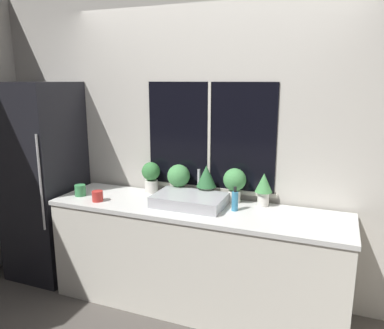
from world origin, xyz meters
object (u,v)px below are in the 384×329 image
(potted_plant_far_right, at_px, (264,187))
(soap_bottle, at_px, (235,201))
(sink, at_px, (190,200))
(potted_plant_center, at_px, (206,180))
(potted_plant_far_left, at_px, (151,175))
(potted_plant_right, at_px, (235,182))
(mug_green, at_px, (80,190))
(refrigerator, at_px, (44,181))
(mug_red, at_px, (98,196))
(potted_plant_left, at_px, (179,177))

(potted_plant_far_right, bearing_deg, soap_bottle, -133.05)
(sink, xyz_separation_m, potted_plant_center, (0.07, 0.21, 0.13))
(potted_plant_far_left, bearing_deg, soap_bottle, -13.27)
(sink, relative_size, potted_plant_right, 1.98)
(potted_plant_right, distance_m, mug_green, 1.36)
(mug_green, bearing_deg, sink, 6.27)
(mug_green, bearing_deg, potted_plant_far_right, 11.61)
(refrigerator, bearing_deg, potted_plant_center, 7.50)
(potted_plant_right, relative_size, soap_bottle, 1.49)
(potted_plant_right, xyz_separation_m, mug_red, (-1.08, -0.39, -0.13))
(potted_plant_far_right, xyz_separation_m, mug_red, (-1.33, -0.39, -0.12))
(sink, distance_m, potted_plant_far_left, 0.52)
(potted_plant_far_right, bearing_deg, refrigerator, -174.27)
(mug_red, bearing_deg, sink, 13.51)
(refrigerator, bearing_deg, potted_plant_left, 8.94)
(sink, xyz_separation_m, potted_plant_far_left, (-0.46, 0.21, 0.12))
(refrigerator, relative_size, potted_plant_right, 6.42)
(potted_plant_far_left, distance_m, potted_plant_right, 0.78)
(potted_plant_center, height_order, soap_bottle, potted_plant_center)
(potted_plant_center, relative_size, potted_plant_far_right, 1.09)
(soap_bottle, bearing_deg, potted_plant_left, 160.71)
(sink, height_order, potted_plant_far_left, potted_plant_far_left)
(mug_red, bearing_deg, soap_bottle, 9.79)
(sink, height_order, potted_plant_right, potted_plant_right)
(mug_green, xyz_separation_m, mug_red, (0.23, -0.07, -0.00))
(sink, height_order, mug_green, sink)
(potted_plant_far_right, bearing_deg, potted_plant_right, 180.00)
(potted_plant_far_left, relative_size, potted_plant_center, 0.95)
(refrigerator, distance_m, potted_plant_far_left, 1.07)
(potted_plant_right, xyz_separation_m, potted_plant_far_right, (0.24, 0.00, -0.02))
(soap_bottle, bearing_deg, potted_plant_far_left, 166.73)
(soap_bottle, height_order, mug_green, soap_bottle)
(potted_plant_right, bearing_deg, potted_plant_left, 180.00)
(potted_plant_far_left, xyz_separation_m, potted_plant_center, (0.53, 0.00, 0.01))
(potted_plant_far_right, relative_size, mug_red, 2.98)
(potted_plant_far_right, height_order, soap_bottle, potted_plant_far_right)
(refrigerator, xyz_separation_m, soap_bottle, (1.88, 0.01, 0.03))
(sink, bearing_deg, mug_red, -166.49)
(sink, relative_size, mug_red, 6.28)
(potted_plant_far_right, bearing_deg, sink, -159.41)
(refrigerator, bearing_deg, potted_plant_far_left, 11.22)
(mug_red, bearing_deg, potted_plant_left, 34.34)
(soap_bottle, bearing_deg, mug_green, -174.89)
(mug_green, bearing_deg, potted_plant_right, 13.67)
(potted_plant_center, height_order, mug_green, potted_plant_center)
(potted_plant_center, bearing_deg, sink, -108.28)
(potted_plant_left, bearing_deg, mug_red, -145.66)
(soap_bottle, relative_size, mug_green, 1.99)
(refrigerator, relative_size, potted_plant_far_right, 6.85)
(potted_plant_left, bearing_deg, refrigerator, -171.06)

